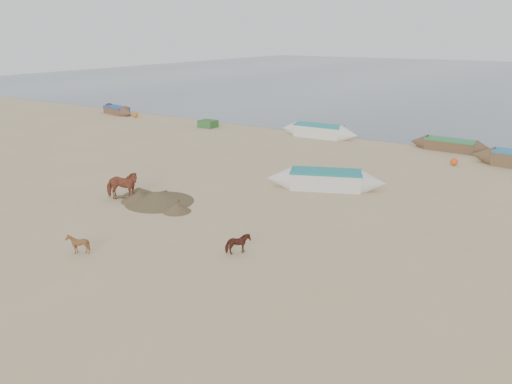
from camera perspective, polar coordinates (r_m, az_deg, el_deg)
ground at (r=19.47m, az=-6.48°, el=-5.83°), size 140.00×140.00×0.00m
sea at (r=96.65m, az=26.72°, el=11.39°), size 160.00×160.00×0.00m
cow_adult at (r=24.86m, az=-15.07°, el=0.71°), size 1.87×1.47×1.44m
calf_front at (r=19.49m, az=-19.71°, el=-5.60°), size 0.76×0.69×0.75m
calf_right at (r=18.30m, az=-2.05°, el=-6.00°), size 0.83×0.91×0.78m
near_canoe at (r=26.01m, az=7.97°, el=1.40°), size 6.19×3.63×0.99m
debris_pile at (r=24.30m, az=-10.99°, el=-0.59°), size 4.07×4.07×0.47m
waterline_canoes at (r=35.64m, az=20.73°, el=4.79°), size 59.15×4.03×0.99m
beach_clutter at (r=35.27m, az=20.16°, el=4.50°), size 46.10×3.84×0.64m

